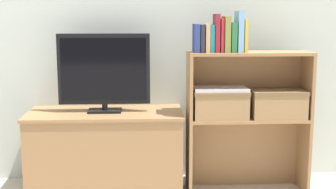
# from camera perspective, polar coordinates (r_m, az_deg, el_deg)

# --- Properties ---
(wall_back) EXTENTS (10.00, 0.05, 2.40)m
(wall_back) POSITION_cam_1_polar(r_m,az_deg,el_deg) (3.34, -0.31, 10.10)
(wall_back) COLOR #B2BCB2
(wall_back) RESTS_ON ground_plane
(tv_stand) EXTENTS (1.04, 0.47, 0.54)m
(tv_stand) POSITION_cam_1_polar(r_m,az_deg,el_deg) (3.22, -7.58, -6.76)
(tv_stand) COLOR olive
(tv_stand) RESTS_ON ground_plane
(tv) EXTENTS (0.60, 0.14, 0.52)m
(tv) POSITION_cam_1_polar(r_m,az_deg,el_deg) (3.11, -7.80, 2.86)
(tv) COLOR black
(tv) RESTS_ON tv_stand
(bookshelf_lower_tier) EXTENTS (0.80, 0.27, 0.51)m
(bookshelf_lower_tier) POSITION_cam_1_polar(r_m,az_deg,el_deg) (3.24, 9.37, -5.90)
(bookshelf_lower_tier) COLOR olive
(bookshelf_lower_tier) RESTS_ON ground_plane
(bookshelf_upper_tier) EXTENTS (0.80, 0.27, 0.43)m
(bookshelf_upper_tier) POSITION_cam_1_polar(r_m,az_deg,el_deg) (3.14, 9.61, 2.34)
(bookshelf_upper_tier) COLOR olive
(bookshelf_upper_tier) RESTS_ON bookshelf_lower_tier
(book_navy) EXTENTS (0.03, 0.15, 0.18)m
(book_navy) POSITION_cam_1_polar(r_m,az_deg,el_deg) (2.98, 3.46, 6.88)
(book_navy) COLOR navy
(book_navy) RESTS_ON bookshelf_upper_tier
(book_charcoal) EXTENTS (0.02, 0.16, 0.17)m
(book_charcoal) POSITION_cam_1_polar(r_m,az_deg,el_deg) (2.99, 4.11, 6.84)
(book_charcoal) COLOR #232328
(book_charcoal) RESTS_ON bookshelf_upper_tier
(book_tan) EXTENTS (0.03, 0.14, 0.18)m
(book_tan) POSITION_cam_1_polar(r_m,az_deg,el_deg) (2.99, 4.74, 6.87)
(book_tan) COLOR tan
(book_tan) RESTS_ON bookshelf_upper_tier
(book_teal) EXTENTS (0.03, 0.13, 0.17)m
(book_teal) POSITION_cam_1_polar(r_m,az_deg,el_deg) (3.00, 5.32, 6.82)
(book_teal) COLOR #1E7075
(book_teal) RESTS_ON bookshelf_upper_tier
(book_maroon) EXTENTS (0.03, 0.14, 0.24)m
(book_maroon) POSITION_cam_1_polar(r_m,az_deg,el_deg) (3.00, 5.91, 7.46)
(book_maroon) COLOR maroon
(book_maroon) RESTS_ON bookshelf_upper_tier
(book_crimson) EXTENTS (0.02, 0.15, 0.21)m
(book_crimson) POSITION_cam_1_polar(r_m,az_deg,el_deg) (3.00, 6.48, 7.17)
(book_crimson) COLOR #B22328
(book_crimson) RESTS_ON bookshelf_upper_tier
(book_olive) EXTENTS (0.04, 0.16, 0.23)m
(book_olive) POSITION_cam_1_polar(r_m,az_deg,el_deg) (3.01, 7.09, 7.30)
(book_olive) COLOR olive
(book_olive) RESTS_ON bookshelf_upper_tier
(book_forest) EXTENTS (0.03, 0.16, 0.19)m
(book_forest) POSITION_cam_1_polar(r_m,az_deg,el_deg) (3.02, 7.85, 6.93)
(book_forest) COLOR #286638
(book_forest) RESTS_ON bookshelf_upper_tier
(book_skyblue) EXTENTS (0.04, 0.15, 0.26)m
(book_skyblue) POSITION_cam_1_polar(r_m,az_deg,el_deg) (3.02, 8.66, 7.59)
(book_skyblue) COLOR #709ECC
(book_skyblue) RESTS_ON bookshelf_upper_tier
(book_mustard) EXTENTS (0.02, 0.13, 0.21)m
(book_mustard) POSITION_cam_1_polar(r_m,az_deg,el_deg) (3.03, 9.30, 7.09)
(book_mustard) COLOR gold
(book_mustard) RESTS_ON bookshelf_upper_tier
(storage_basket_left) EXTENTS (0.36, 0.23, 0.18)m
(storage_basket_left) POSITION_cam_1_polar(r_m,az_deg,el_deg) (3.07, 6.35, -0.97)
(storage_basket_left) COLOR #937047
(storage_basket_left) RESTS_ON bookshelf_lower_tier
(storage_basket_right) EXTENTS (0.36, 0.23, 0.18)m
(storage_basket_right) POSITION_cam_1_polar(r_m,az_deg,el_deg) (3.15, 13.15, -0.89)
(storage_basket_right) COLOR #937047
(storage_basket_right) RESTS_ON bookshelf_lower_tier
(laptop) EXTENTS (0.35, 0.22, 0.02)m
(laptop) POSITION_cam_1_polar(r_m,az_deg,el_deg) (3.05, 6.38, 0.71)
(laptop) COLOR #BCBCC1
(laptop) RESTS_ON storage_basket_left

